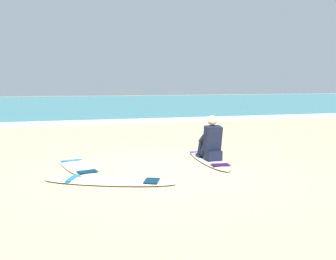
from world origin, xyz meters
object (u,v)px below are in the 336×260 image
at_px(surfboard_main, 208,159).
at_px(surfer_seated, 211,142).
at_px(surfboard_spare_near, 109,181).
at_px(surfboard_spare_far, 78,167).

height_order(surfboard_main, surfer_seated, surfer_seated).
height_order(surfer_seated, surfboard_spare_near, surfer_seated).
xyz_separation_m(surfer_seated, surfboard_spare_far, (-2.79, 0.15, -0.40)).
bearing_deg(surfboard_spare_far, surfboard_main, 0.84).
distance_m(surfboard_main, surfer_seated, 0.45).
relative_size(surfer_seated, surfboard_spare_far, 0.48).
xyz_separation_m(surfboard_main, surfboard_spare_near, (-2.36, -1.30, 0.00)).
bearing_deg(surfboard_spare_far, surfboard_spare_near, -70.13).
relative_size(surfboard_spare_near, surfboard_spare_far, 1.18).
height_order(surfboard_main, surfboard_spare_far, same).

